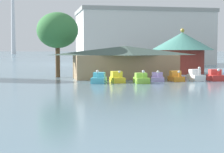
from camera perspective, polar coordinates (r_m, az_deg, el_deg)
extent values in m
cube|color=#4CB7CC|center=(46.99, -1.96, -0.56)|extent=(2.37, 3.11, 0.71)
cube|color=#5DCDE2|center=(47.28, -1.90, 0.27)|extent=(1.68, 1.60, 0.60)
cylinder|color=#4CB7CC|center=(45.86, -2.17, 0.17)|extent=(0.14, 0.14, 0.63)
sphere|color=white|center=(45.83, -2.17, 0.78)|extent=(0.35, 0.35, 0.35)
cube|color=yellow|center=(47.99, 0.77, -0.50)|extent=(1.59, 2.83, 0.64)
cube|color=yellow|center=(48.27, 0.67, 0.35)|extent=(1.31, 1.29, 0.74)
cylinder|color=yellow|center=(46.87, 1.09, 0.16)|extent=(0.14, 0.14, 0.61)
sphere|color=white|center=(46.84, 1.09, 0.71)|extent=(0.29, 0.29, 0.29)
cube|color=#8CCC3F|center=(47.22, 4.40, -0.56)|extent=(1.75, 2.67, 0.68)
cube|color=#A0E24F|center=(47.49, 4.32, 0.21)|extent=(1.43, 1.24, 0.56)
cylinder|color=#8CCC3F|center=(46.17, 4.67, 0.14)|extent=(0.14, 0.14, 0.61)
sphere|color=white|center=(46.14, 4.67, 0.73)|extent=(0.35, 0.35, 0.35)
cube|color=#B299D8|center=(50.17, 6.74, -0.37)|extent=(2.20, 2.98, 0.57)
cube|color=#C8ADF0|center=(50.46, 6.72, 0.31)|extent=(1.61, 1.50, 0.58)
cylinder|color=#B299D8|center=(49.06, 6.82, 0.18)|extent=(0.14, 0.14, 0.54)
sphere|color=white|center=(49.04, 6.83, 0.70)|extent=(0.36, 0.36, 0.36)
cube|color=orange|center=(50.73, 9.48, -0.33)|extent=(1.54, 2.43, 0.60)
cube|color=gold|center=(50.96, 9.36, 0.44)|extent=(1.29, 1.10, 0.74)
cylinder|color=orange|center=(49.80, 9.89, 0.22)|extent=(0.14, 0.14, 0.50)
sphere|color=white|center=(49.78, 9.90, 0.70)|extent=(0.33, 0.33, 0.33)
cube|color=white|center=(51.79, 12.30, -0.17)|extent=(1.49, 2.74, 0.80)
cube|color=white|center=(52.05, 12.16, 0.68)|extent=(1.25, 1.24, 0.70)
cylinder|color=white|center=(50.75, 12.81, 0.59)|extent=(0.14, 0.14, 0.72)
sphere|color=white|center=(50.72, 12.82, 1.21)|extent=(0.38, 0.38, 0.38)
cube|color=red|center=(52.77, 15.11, -0.17)|extent=(1.95, 2.78, 0.76)
cube|color=#E8423C|center=(53.03, 15.00, 0.66)|extent=(1.55, 1.32, 0.73)
cylinder|color=red|center=(51.75, 15.52, 0.46)|extent=(0.14, 0.14, 0.52)
sphere|color=white|center=(51.73, 15.53, 0.95)|extent=(0.37, 0.37, 0.37)
cube|color=#9E7F5B|center=(55.04, 1.92, 1.47)|extent=(14.36, 6.11, 3.32)
pyramid|color=#42564C|center=(54.98, 1.93, 3.88)|extent=(15.51, 7.02, 1.31)
cylinder|color=#993328|center=(67.72, 10.35, 2.18)|extent=(7.53, 7.53, 4.03)
cone|color=teal|center=(67.70, 10.39, 5.16)|extent=(10.88, 10.88, 3.03)
sphere|color=#B7993D|center=(67.77, 10.41, 6.74)|extent=(0.70, 0.70, 0.70)
cylinder|color=brown|center=(57.48, -8.04, 2.04)|extent=(0.67, 0.67, 4.32)
ellipsoid|color=#3D7F42|center=(57.52, -8.09, 6.82)|extent=(6.11, 6.11, 5.28)
cube|color=silver|center=(108.50, 4.58, 5.53)|extent=(35.61, 19.19, 14.03)
cube|color=#999993|center=(108.96, 4.61, 9.48)|extent=(36.33, 19.57, 1.00)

